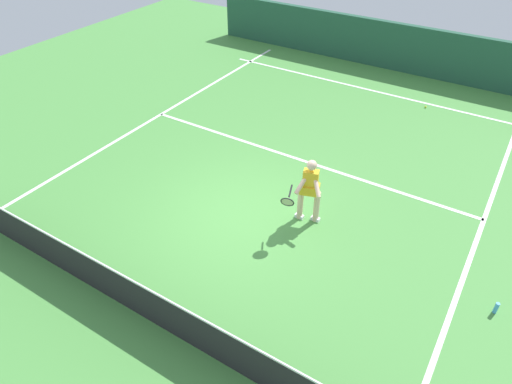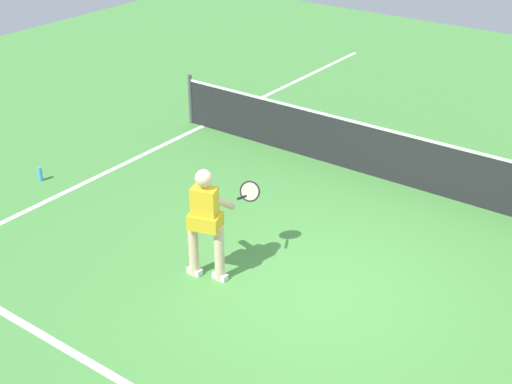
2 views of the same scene
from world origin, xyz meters
name	(u,v)px [view 2 (image 2 of 2)]	position (x,y,z in m)	size (l,w,h in m)	color
ground_plane	(324,289)	(0.00, 0.00, 0.00)	(26.87, 26.87, 0.00)	#4C9342
sideline_left_marking	(74,188)	(-4.73, 0.00, 0.00)	(0.10, 18.67, 0.01)	white
court_net	(433,167)	(0.00, 3.27, 0.45)	(10.15, 0.08, 0.98)	#4C4C51
tennis_player	(207,219)	(-1.38, -0.63, 0.85)	(0.65, 1.08, 1.55)	beige
water_bottle	(40,174)	(-5.39, -0.14, 0.12)	(0.07, 0.07, 0.24)	#4C9EE5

